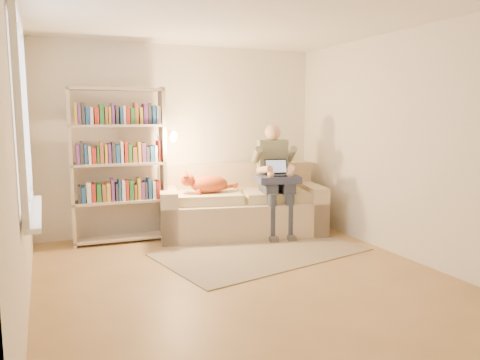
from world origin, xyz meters
name	(u,v)px	position (x,y,z in m)	size (l,w,h in m)	color
floor	(245,278)	(0.00, 0.00, 0.00)	(4.50, 4.50, 0.00)	olive
ceiling	(245,13)	(0.00, 0.00, 2.60)	(4.00, 4.50, 0.02)	white
wall_left	(19,158)	(-2.00, 0.00, 1.30)	(0.02, 4.50, 2.60)	silver
wall_right	(405,145)	(2.00, 0.00, 1.30)	(0.02, 4.50, 2.60)	silver
wall_back	(182,139)	(0.00, 2.25, 1.30)	(4.00, 0.02, 2.60)	silver
wall_front	(411,181)	(0.00, -2.25, 1.30)	(4.00, 0.02, 2.60)	silver
window	(26,147)	(-1.95, 0.20, 1.38)	(0.12, 1.52, 1.69)	white
sofa	(240,208)	(0.69, 1.75, 0.34)	(2.39, 1.44, 0.95)	#C5AE8B
person	(275,172)	(1.10, 1.49, 0.86)	(0.52, 0.71, 1.52)	slate
cat	(203,184)	(0.13, 1.72, 0.73)	(0.80, 0.37, 0.29)	orange
blanket	(278,179)	(1.07, 1.36, 0.79)	(0.55, 0.45, 0.09)	#2D324E
laptop	(277,171)	(1.07, 1.37, 0.89)	(0.35, 0.33, 0.25)	black
bookshelf	(119,158)	(-0.93, 1.90, 1.10)	(1.32, 0.42, 2.00)	#BBA78E
rug	(262,252)	(0.55, 0.75, 0.01)	(2.39, 1.41, 0.01)	gray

